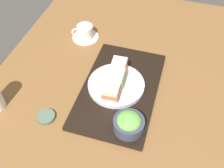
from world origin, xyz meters
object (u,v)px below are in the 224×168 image
Objects in this scene: sandwich_near at (111,91)px; salad_bowl at (129,123)px; sandwich_plate at (115,85)px; small_sauce_dish at (46,117)px; sandwich_middle at (115,78)px; coffee_cup at (85,33)px; sandwich_far at (119,67)px.

sandwich_near is 0.69× the size of salad_bowl.
small_sauce_dish is at bearing 135.41° from sandwich_plate.
sandwich_middle is 34.42cm from coffee_cup.
coffee_cup reaches higher than small_sauce_dish.
salad_bowl is at bearing -83.91° from small_sauce_dish.
sandwich_near is 14.07cm from salad_bowl.
sandwich_middle is 19.29cm from salad_bowl.
salad_bowl is 53.33cm from coffee_cup.
salad_bowl is 1.63× the size of small_sauce_dish.
sandwich_plate is 1.78× the size of coffee_cup.
sandwich_far is 0.62× the size of coffee_cup.
sandwich_near is 12.33cm from sandwich_far.
sandwich_plate is at bearing -177.20° from sandwich_far.
sandwich_near is 1.12× the size of small_sauce_dish.
sandwich_middle is 0.59× the size of coffee_cup.
sandwich_near is 0.96× the size of sandwich_far.
sandwich_middle is (0.00, -0.00, 3.62)cm from sandwich_plate.
sandwich_near is at bearing -55.46° from small_sauce_dish.
salad_bowl is at bearing -143.73° from coffee_cup.
sandwich_near is 6.17cm from sandwich_middle.
sandwich_middle is at bearing 2.80° from sandwich_near.
salad_bowl is 0.86× the size of coffee_cup.
sandwich_far reaches higher than sandwich_plate.
sandwich_near is (-6.16, -0.30, 3.37)cm from sandwich_plate.
small_sauce_dish is (-19.80, 19.52, -1.94)cm from sandwich_plate.
salad_bowl is (-10.54, -9.26, -1.13)cm from sandwich_near.
sandwich_middle reaches higher than coffee_cup.
coffee_cup is at bearing 39.90° from sandwich_plate.
salad_bowl is at bearing -138.70° from sandwich_near.
sandwich_middle is (6.16, 0.30, 0.25)cm from sandwich_near.
small_sauce_dish is (-25.96, 19.22, -5.41)cm from sandwich_far.
sandwich_middle reaches higher than small_sauce_dish.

